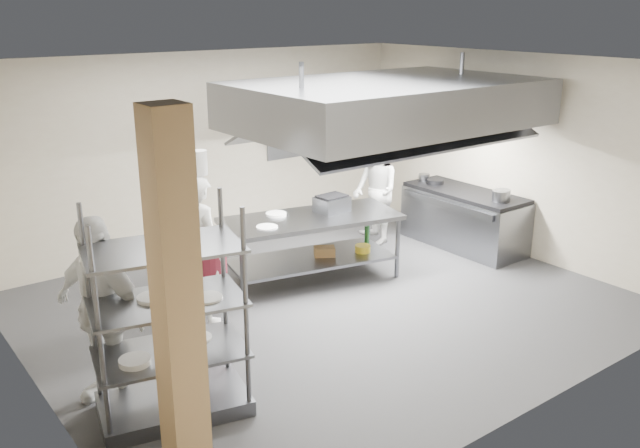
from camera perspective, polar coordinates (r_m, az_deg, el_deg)
floor at (r=8.65m, az=0.68°, el=-6.86°), size 7.00×7.00×0.00m
ceiling at (r=7.89m, az=0.76°, el=13.36°), size 7.00×7.00×0.00m
wall_back at (r=10.61m, az=-9.32°, el=6.10°), size 7.00×0.00×7.00m
wall_left at (r=6.69m, az=-23.71°, el=-2.18°), size 0.00×6.00×6.00m
wall_right at (r=10.60m, az=15.92°, el=5.64°), size 0.00×6.00×6.00m
column at (r=5.17m, az=-11.95°, el=-6.75°), size 0.30×0.30×3.00m
exhaust_hood at (r=9.09m, az=5.75°, el=10.07°), size 4.00×2.50×0.60m
hood_strip_a at (r=8.56m, az=1.21°, el=7.50°), size 1.60×0.12×0.04m
hood_strip_b at (r=9.77m, az=9.63°, el=8.55°), size 1.60×0.12×0.04m
wall_shelf at (r=11.41m, az=-0.90°, el=7.16°), size 1.50×0.28×0.04m
island at (r=9.29m, az=-0.78°, el=-2.06°), size 2.57×1.50×0.91m
island_worktop at (r=9.15m, az=-0.79°, el=0.45°), size 2.57×1.50×0.06m
island_undershelf at (r=9.34m, az=-0.78°, el=-2.95°), size 2.36×1.36×0.04m
pass_rack at (r=6.25m, az=-12.70°, el=-7.33°), size 1.49×1.07×2.02m
cooking_range at (r=10.85m, az=12.00°, el=0.31°), size 0.80×2.00×0.84m
range_top at (r=10.73m, az=12.16°, el=2.60°), size 0.78×1.96×0.06m
chef_head at (r=8.05m, az=-10.01°, el=-2.11°), size 0.56×0.74×1.81m
chef_line at (r=10.72m, az=4.65°, el=2.81°), size 0.84×0.97×1.69m
chef_plating at (r=6.66m, az=-18.07°, el=-6.95°), size 0.83×1.18×1.85m
griddle at (r=9.34m, az=1.01°, el=1.67°), size 0.45×0.36×0.21m
wicker_basket at (r=9.38m, az=0.38°, el=-2.31°), size 0.35×0.32×0.13m
stockpot at (r=10.28m, az=15.09°, el=2.37°), size 0.24×0.24×0.16m
plate_stack at (r=6.41m, az=-12.48°, el=-10.28°), size 0.28×0.28×0.05m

